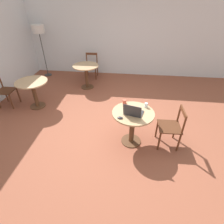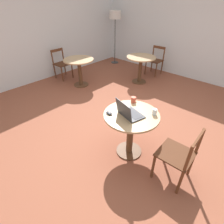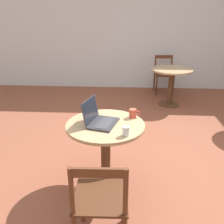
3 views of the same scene
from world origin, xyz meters
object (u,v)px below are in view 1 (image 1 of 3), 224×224
object	(u,v)px
cafe_table_near	(133,120)
chair_mid_right	(91,65)
drinking_glass	(146,105)
floor_lamp	(39,31)
mouse	(120,118)
laptop	(133,112)
mug	(125,102)
cafe_table_far	(33,88)
chair_far_back	(4,91)
cafe_table_mid	(86,71)
chair_near_front	(171,127)

from	to	relation	value
cafe_table_near	chair_mid_right	size ratio (longest dim) A/B	0.95
drinking_glass	floor_lamp	bearing A→B (deg)	48.89
cafe_table_near	mouse	distance (m)	0.37
laptop	mouse	xyz separation A→B (m)	(-0.15, 0.23, -0.03)
mug	cafe_table_far	bearing A→B (deg)	71.45
chair_mid_right	floor_lamp	xyz separation A→B (m)	(-0.02, 1.66, 1.08)
chair_far_back	drinking_glass	distance (m)	3.70
mouse	mug	xyz separation A→B (m)	(0.49, -0.05, 0.03)
chair_mid_right	floor_lamp	world-z (taller)	floor_lamp
mouse	laptop	bearing A→B (deg)	-55.70
cafe_table_mid	mouse	xyz separation A→B (m)	(-2.57, -1.24, 0.19)
cafe_table_mid	mouse	world-z (taller)	mouse
chair_near_front	mouse	bearing A→B (deg)	103.68
cafe_table_near	mouse	size ratio (longest dim) A/B	7.86
cafe_table_far	mouse	size ratio (longest dim) A/B	7.86
cafe_table_mid	laptop	distance (m)	2.83
cafe_table_far	drinking_glass	bearing A→B (deg)	-107.29
cafe_table_mid	cafe_table_far	world-z (taller)	same
cafe_table_mid	chair_near_front	bearing A→B (deg)	-136.37
chair_near_front	mug	bearing A→B (deg)	74.71
floor_lamp	mouse	bearing A→B (deg)	-139.12
floor_lamp	drinking_glass	distance (m)	4.56
chair_far_back	drinking_glass	size ratio (longest dim) A/B	9.29
chair_far_back	drinking_glass	xyz separation A→B (m)	(-0.84, -3.59, 0.34)
chair_far_back	laptop	distance (m)	3.54
cafe_table_mid	cafe_table_near	bearing A→B (deg)	-147.94
laptop	drinking_glass	distance (m)	0.36
cafe_table_mid	mouse	distance (m)	2.86
cafe_table_mid	floor_lamp	distance (m)	2.10
laptop	mug	size ratio (longest dim) A/B	3.44
cafe_table_far	mouse	world-z (taller)	mouse
floor_lamp	mug	bearing A→B (deg)	-134.13
laptop	cafe_table_far	bearing A→B (deg)	66.03
chair_near_front	chair_far_back	world-z (taller)	same
chair_near_front	mug	size ratio (longest dim) A/B	7.30
chair_far_back	chair_mid_right	bearing A→B (deg)	-40.93
cafe_table_near	cafe_table_far	size ratio (longest dim) A/B	1.00
cafe_table_far	mug	bearing A→B (deg)	-108.55
cafe_table_far	chair_near_front	distance (m)	3.46
cafe_table_near	cafe_table_mid	bearing A→B (deg)	32.06
chair_near_front	drinking_glass	size ratio (longest dim) A/B	9.29
chair_near_front	chair_far_back	distance (m)	4.22
cafe_table_mid	cafe_table_far	size ratio (longest dim) A/B	1.00
mug	mouse	bearing A→B (deg)	173.96
mouse	cafe_table_far	bearing A→B (deg)	60.96
floor_lamp	drinking_glass	xyz separation A→B (m)	(-2.96, -3.39, -0.73)
cafe_table_near	chair_far_back	xyz separation A→B (m)	(1.04, 3.35, -0.12)
chair_mid_right	drinking_glass	world-z (taller)	chair_mid_right
chair_mid_right	cafe_table_mid	bearing A→B (deg)	-178.53
chair_far_back	mug	xyz separation A→B (m)	(-0.77, -3.17, 0.35)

